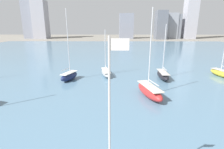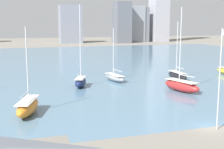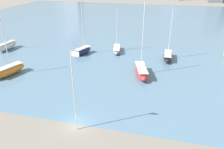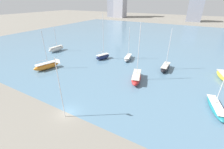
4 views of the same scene
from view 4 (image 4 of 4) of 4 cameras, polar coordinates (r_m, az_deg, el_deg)
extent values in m
plane|color=gray|center=(33.40, -16.47, -13.87)|extent=(500.00, 500.00, 0.00)
cube|color=slate|center=(91.31, 16.31, 12.28)|extent=(180.00, 140.00, 0.00)
cylinder|color=silver|center=(29.00, -19.08, -5.68)|extent=(0.14, 0.14, 12.62)
cube|color=white|center=(26.05, -20.03, 4.81)|extent=(1.10, 0.03, 0.70)
cube|color=#9E9EA8|center=(209.24, 3.20, 25.91)|extent=(12.85, 13.22, 36.72)
cube|color=gray|center=(190.62, 29.27, 20.96)|extent=(14.16, 12.08, 24.56)
ellipsoid|color=black|center=(52.72, 19.62, 2.54)|extent=(2.47, 8.00, 1.83)
cube|color=#BCB7AD|center=(52.40, 19.76, 3.40)|extent=(2.02, 6.56, 0.10)
cube|color=#2D2D33|center=(52.92, 19.54, 2.04)|extent=(0.19, 1.43, 0.82)
cylinder|color=silver|center=(51.09, 20.93, 9.69)|extent=(0.18, 0.18, 11.68)
cylinder|color=silver|center=(50.88, 19.67, 4.14)|extent=(0.22, 3.58, 0.14)
ellipsoid|color=#1E757F|center=(39.11, 34.72, -10.21)|extent=(4.27, 9.43, 1.42)
cube|color=silver|center=(38.77, 34.97, -9.42)|extent=(3.50, 7.73, 0.10)
cube|color=#2D2D33|center=(39.31, 34.57, -10.67)|extent=(0.55, 1.64, 0.64)
cylinder|color=silver|center=(37.16, 36.56, -2.82)|extent=(0.18, 0.18, 9.35)
cylinder|color=silver|center=(37.39, 35.86, -8.86)|extent=(0.95, 3.36, 0.14)
ellipsoid|color=yellow|center=(54.86, 36.63, -0.53)|extent=(4.23, 7.89, 1.77)
cube|color=#BCB7AD|center=(54.56, 36.87, 0.25)|extent=(3.47, 6.47, 0.10)
cube|color=#2D2D33|center=(55.04, 36.50, -0.98)|extent=(0.53, 1.35, 0.80)
ellipsoid|color=white|center=(73.06, -20.44, 9.11)|extent=(2.57, 8.08, 2.17)
cube|color=#BCB7AD|center=(72.78, -20.57, 9.89)|extent=(2.11, 6.63, 0.10)
cube|color=#2D2D33|center=(73.22, -20.37, 8.67)|extent=(0.27, 1.44, 0.98)
cylinder|color=silver|center=(72.13, -20.73, 13.22)|extent=(0.18, 0.18, 8.34)
cylinder|color=silver|center=(71.64, -21.70, 10.41)|extent=(0.47, 4.28, 0.14)
ellipsoid|color=#19234C|center=(59.21, -3.54, 6.75)|extent=(4.22, 6.49, 1.94)
cube|color=silver|center=(58.90, -3.56, 7.60)|extent=(3.46, 5.32, 0.10)
cube|color=#2D2D33|center=(59.39, -3.52, 6.27)|extent=(0.55, 1.09, 0.87)
cylinder|color=silver|center=(57.15, -3.40, 14.85)|extent=(0.18, 0.18, 14.96)
cylinder|color=silver|center=(57.88, -4.56, 8.42)|extent=(1.35, 3.14, 0.14)
ellipsoid|color=orange|center=(54.92, -23.68, 2.96)|extent=(4.76, 8.57, 2.18)
cube|color=silver|center=(54.55, -23.87, 3.96)|extent=(3.90, 7.03, 0.10)
cube|color=#2D2D33|center=(55.14, -23.56, 2.39)|extent=(0.61, 1.46, 0.98)
cylinder|color=silver|center=(53.11, -24.31, 9.43)|extent=(0.18, 0.18, 10.53)
cylinder|color=silver|center=(53.82, -25.30, 4.71)|extent=(1.27, 3.56, 0.14)
ellipsoid|color=#B72828|center=(43.44, 9.24, -1.16)|extent=(4.82, 9.23, 2.15)
cube|color=beige|center=(42.97, 9.34, 0.05)|extent=(3.95, 7.57, 0.10)
cube|color=#2D2D33|center=(43.71, 9.19, -1.85)|extent=(0.57, 1.58, 0.97)
cylinder|color=silver|center=(40.98, 10.17, 9.33)|extent=(0.18, 0.18, 14.03)
cylinder|color=silver|center=(41.31, 9.28, 0.69)|extent=(1.17, 3.82, 0.14)
ellipsoid|color=gray|center=(58.94, 6.10, 6.32)|extent=(3.57, 8.18, 1.49)
cube|color=silver|center=(58.71, 6.13, 6.95)|extent=(2.93, 6.71, 0.10)
cube|color=#2D2D33|center=(59.08, 6.08, 5.95)|extent=(0.43, 1.43, 0.67)
cylinder|color=silver|center=(57.69, 6.53, 12.16)|extent=(0.18, 0.18, 10.63)
cylinder|color=silver|center=(57.05, 5.88, 7.60)|extent=(0.90, 3.92, 0.14)
camera|label=1|loc=(21.47, -41.30, -2.07)|focal=28.00mm
camera|label=2|loc=(46.93, -77.87, -4.72)|focal=50.00mm
camera|label=3|loc=(11.81, -106.94, -5.67)|focal=35.00mm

